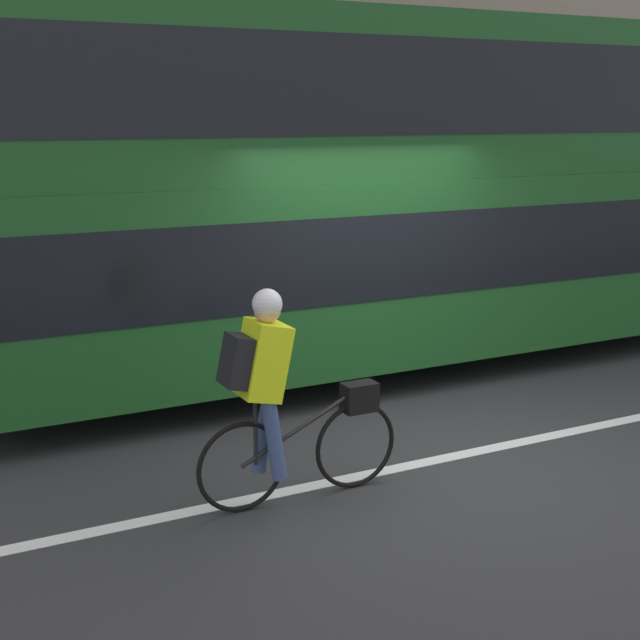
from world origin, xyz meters
TOP-DOWN VIEW (x-y plane):
  - ground_plane at (0.00, 0.00)m, footprint 80.00×80.00m
  - road_center_line at (0.00, -0.15)m, footprint 50.00×0.14m
  - sidewalk_curb at (0.00, 5.75)m, footprint 60.00×1.74m
  - bus at (0.92, 2.59)m, footprint 9.13×2.61m
  - cyclist_on_bike at (-1.63, -0.31)m, footprint 1.61×0.32m
  - street_sign_post at (3.02, 5.66)m, footprint 0.36×0.09m

SIDE VIEW (x-z plane):
  - ground_plane at x=0.00m, z-range 0.00..0.00m
  - road_center_line at x=0.00m, z-range 0.00..0.01m
  - sidewalk_curb at x=0.00m, z-range 0.00..0.15m
  - cyclist_on_bike at x=-1.63m, z-range 0.06..1.67m
  - street_sign_post at x=3.02m, z-range 0.30..2.96m
  - bus at x=0.92m, z-range 0.21..3.94m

